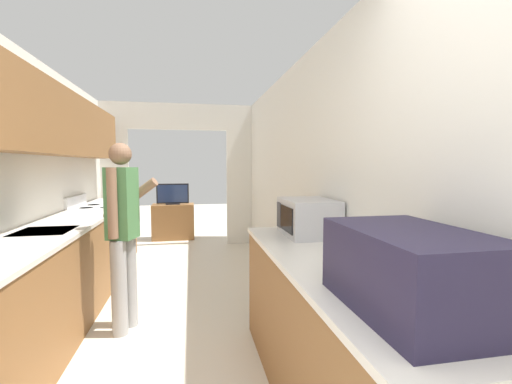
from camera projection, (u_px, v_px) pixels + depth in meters
The scene contains 12 objects.
wall_left at pixel (12, 156), 2.81m from camera, with size 0.38×7.99×2.50m.
wall_right at pixel (325, 188), 2.90m from camera, with size 0.06×7.99×2.50m.
wall_far_with_doorway at pixel (179, 165), 5.99m from camera, with size 2.98×0.06×2.50m.
counter_left at pixel (65, 269), 3.26m from camera, with size 0.62×4.28×0.90m.
counter_right at pixel (332, 337), 1.97m from camera, with size 0.62×2.18×0.90m.
range_oven at pixel (101, 239), 4.54m from camera, with size 0.66×0.77×1.04m.
person at pixel (123, 232), 2.93m from camera, with size 0.52×0.45×1.63m.
suitcase at pixel (409, 270), 1.26m from camera, with size 0.41×0.68×0.31m.
microwave at pixel (308, 217), 2.63m from camera, with size 0.37×0.51×0.28m.
tv_cabinet at pixel (173, 221), 6.65m from camera, with size 0.79×0.42×0.68m.
television at pixel (173, 194), 6.57m from camera, with size 0.61×0.16×0.40m.
knife at pixel (109, 200), 5.12m from camera, with size 0.13×0.29×0.02m.
Camera 1 is at (0.20, -0.53, 1.44)m, focal length 24.00 mm.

